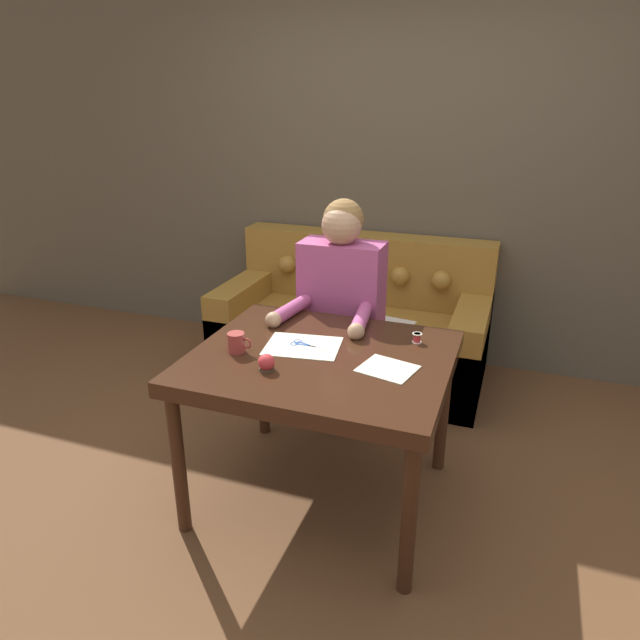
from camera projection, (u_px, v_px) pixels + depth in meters
ground_plane at (313, 492)px, 2.79m from camera, size 16.00×16.00×0.00m
wall_back at (404, 175)px, 3.86m from camera, size 8.00×0.06×2.60m
dining_table at (321, 370)px, 2.52m from camera, size 1.12×0.96×0.76m
couch at (354, 328)px, 3.92m from camera, size 1.77×0.88×0.91m
person at (341, 317)px, 3.12m from camera, size 0.50×0.61×1.32m
pattern_paper_main at (303, 346)px, 2.57m from camera, size 0.37×0.30×0.00m
pattern_paper_offcut at (388, 369)px, 2.36m from camera, size 0.26×0.24×0.00m
scissors at (306, 345)px, 2.58m from camera, size 0.23×0.10×0.01m
mug at (237, 343)px, 2.50m from camera, size 0.11×0.08×0.09m
thread_spool at (417, 338)px, 2.60m from camera, size 0.04×0.04×0.05m
pin_cushion at (266, 363)px, 2.34m from camera, size 0.07×0.07×0.07m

